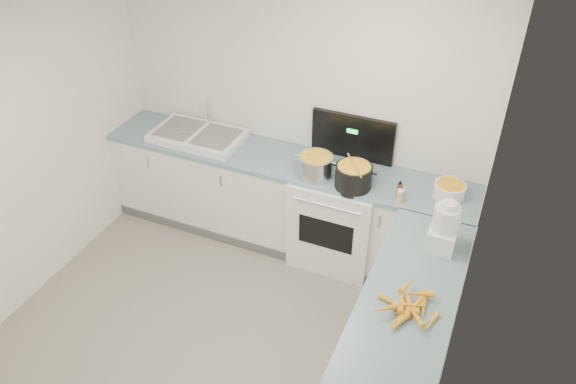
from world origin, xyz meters
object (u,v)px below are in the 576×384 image
at_px(stove, 338,215).
at_px(black_pot, 353,177).
at_px(sink, 198,135).
at_px(food_processor, 444,228).
at_px(steel_pot, 316,167).
at_px(spice_jar, 400,197).
at_px(mixing_bowl, 449,190).
at_px(extract_bottle, 399,190).

relative_size(stove, black_pot, 4.38).
relative_size(sink, food_processor, 2.13).
distance_m(steel_pot, food_processor, 1.28).
bearing_deg(steel_pot, food_processor, -23.05).
distance_m(stove, spice_jar, 0.80).
bearing_deg(sink, black_pot, -5.93).
xyz_separation_m(sink, food_processor, (2.44, -0.65, 0.14)).
distance_m(black_pot, mixing_bowl, 0.79).
bearing_deg(black_pot, spice_jar, -7.63).
bearing_deg(steel_pot, extract_bottle, -0.05).
bearing_deg(mixing_bowl, spice_jar, -146.21).
bearing_deg(sink, extract_bottle, -4.21).
bearing_deg(stove, sink, 179.38).
distance_m(sink, mixing_bowl, 2.38).
xyz_separation_m(steel_pot, food_processor, (1.17, -0.50, 0.08)).
distance_m(extract_bottle, spice_jar, 0.08).
bearing_deg(sink, steel_pot, -6.61).
xyz_separation_m(mixing_bowl, food_processor, (0.06, -0.66, 0.11)).
bearing_deg(food_processor, black_pot, 149.99).
relative_size(stove, mixing_bowl, 5.25).
bearing_deg(mixing_bowl, extract_bottle, -157.14).
height_order(steel_pot, black_pot, same).
xyz_separation_m(sink, spice_jar, (2.02, -0.22, 0.01)).
bearing_deg(food_processor, sink, 165.16).
bearing_deg(spice_jar, steel_pot, 174.27).
bearing_deg(spice_jar, sink, 173.72).
bearing_deg(stove, food_processor, -32.54).
bearing_deg(stove, steel_pot, -144.95).
distance_m(stove, sink, 1.54).
bearing_deg(spice_jar, food_processor, -45.67).
height_order(steel_pot, spice_jar, steel_pot).
distance_m(sink, food_processor, 2.53).
distance_m(steel_pot, mixing_bowl, 1.12).
bearing_deg(extract_bottle, black_pot, -177.05).
height_order(stove, spice_jar, stove).
relative_size(sink, spice_jar, 8.88).
relative_size(sink, extract_bottle, 7.22).
height_order(black_pot, food_processor, food_processor).
xyz_separation_m(stove, steel_pot, (-0.19, -0.13, 0.56)).
distance_m(sink, extract_bottle, 2.00).
relative_size(sink, mixing_bowl, 3.32).
xyz_separation_m(sink, mixing_bowl, (2.38, 0.01, 0.02)).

